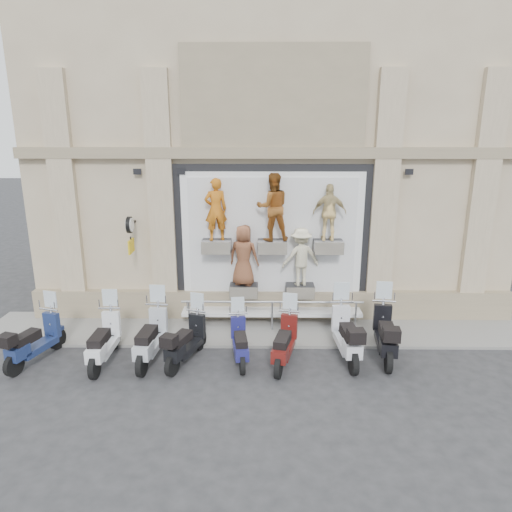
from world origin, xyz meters
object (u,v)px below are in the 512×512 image
Objects in this scene: scooter_f at (285,333)px; scooter_e at (240,333)px; scooter_d at (186,332)px; scooter_a at (34,331)px; guard_rail at (272,317)px; scooter_b at (103,331)px; scooter_h at (386,324)px; scooter_c at (151,328)px; scooter_g at (347,325)px; clock_sign_bracket at (130,230)px.

scooter_e is at bearing -172.35° from scooter_f.
scooter_a is at bearing -160.26° from scooter_d.
scooter_d reaches higher than guard_rail.
guard_rail is 4.45m from scooter_b.
scooter_e is 3.57m from scooter_h.
scooter_d is at bearing -1.22° from scooter_c.
scooter_a is 1.11× the size of scooter_e.
scooter_a is (-5.74, -1.73, 0.33)m from guard_rail.
scooter_h is (0.97, 0.09, -0.00)m from scooter_g.
scooter_c is 0.98× the size of scooter_h.
scooter_c is 3.23m from scooter_f.
scooter_c is at bearing -166.24° from scooter_d.
scooter_b is 1.05× the size of scooter_f.
scooter_e is (2.15, -0.02, -0.13)m from scooter_c.
scooter_c is at bearing 172.19° from scooter_e.
scooter_c is 1.08× the size of scooter_f.
scooter_a is 1.68m from scooter_b.
scooter_c is at bearing 178.53° from scooter_g.
clock_sign_bracket reaches higher than scooter_f.
scooter_f is (3.23, -0.13, -0.07)m from scooter_c.
scooter_g reaches higher than scooter_b.
clock_sign_bracket reaches higher than scooter_d.
scooter_b reaches higher than guard_rail.
scooter_c is 5.72m from scooter_h.
scooter_c is at bearing -170.34° from scooter_h.
scooter_d is at bearing 1.75° from scooter_b.
guard_rail is at bearing 112.15° from scooter_f.
scooter_f is (4.16, -2.21, -2.02)m from clock_sign_bracket.
scooter_d is at bearing -167.39° from scooter_f.
scooter_b is at bearing -94.30° from clock_sign_bracket.
scooter_d is 0.90× the size of scooter_g.
scooter_d is (-2.10, -1.70, 0.31)m from guard_rail.
clock_sign_bracket is 0.48× the size of scooter_g.
clock_sign_bracket reaches higher than guard_rail.
clock_sign_bracket reaches higher than scooter_e.
scooter_h reaches higher than scooter_f.
clock_sign_bracket is 3.47m from scooter_d.
scooter_g is (5.67, -1.94, -1.93)m from clock_sign_bracket.
clock_sign_bracket is (-3.90, 0.47, 2.34)m from guard_rail.
scooter_d is at bearing 16.86° from scooter_a.
scooter_h is at bearing 23.10° from scooter_d.
scooter_c reaches higher than scooter_a.
scooter_g is (3.88, 0.23, 0.09)m from scooter_d.
scooter_h reaches higher than guard_rail.
scooter_c reaches higher than scooter_e.
guard_rail is 1.84m from scooter_e.
scooter_e is (3.25, 0.13, -0.10)m from scooter_b.
scooter_f is 2.51m from scooter_h.
scooter_e is at bearing -116.61° from guard_rail.
clock_sign_bracket is 0.49× the size of scooter_c.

